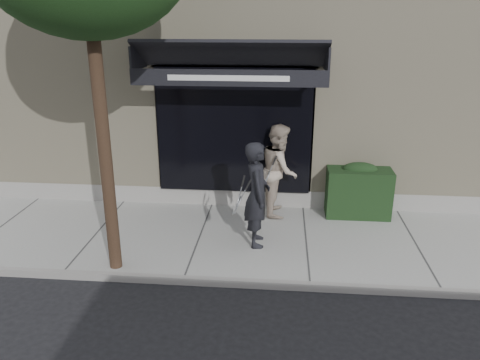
# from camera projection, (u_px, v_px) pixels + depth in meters

# --- Properties ---
(ground) EXTENTS (80.00, 80.00, 0.00)m
(ground) POSITION_uv_depth(u_px,v_px,m) (306.00, 244.00, 8.79)
(ground) COLOR black
(ground) RESTS_ON ground
(sidewalk) EXTENTS (20.00, 3.00, 0.12)m
(sidewalk) POSITION_uv_depth(u_px,v_px,m) (306.00, 242.00, 8.77)
(sidewalk) COLOR gray
(sidewalk) RESTS_ON ground
(curb) EXTENTS (20.00, 0.10, 0.14)m
(curb) POSITION_uv_depth(u_px,v_px,m) (310.00, 286.00, 7.31)
(curb) COLOR gray
(curb) RESTS_ON ground
(building_facade) EXTENTS (14.30, 8.04, 5.64)m
(building_facade) POSITION_uv_depth(u_px,v_px,m) (302.00, 68.00, 12.53)
(building_facade) COLOR beige
(building_facade) RESTS_ON ground
(hedge) EXTENTS (1.30, 0.70, 1.14)m
(hedge) POSITION_uv_depth(u_px,v_px,m) (358.00, 190.00, 9.65)
(hedge) COLOR black
(hedge) RESTS_ON sidewalk
(pedestrian_front) EXTENTS (0.68, 0.90, 1.91)m
(pedestrian_front) POSITION_uv_depth(u_px,v_px,m) (257.00, 195.00, 8.27)
(pedestrian_front) COLOR black
(pedestrian_front) RESTS_ON sidewalk
(pedestrian_back) EXTENTS (0.73, 0.97, 1.91)m
(pedestrian_back) POSITION_uv_depth(u_px,v_px,m) (280.00, 170.00, 9.60)
(pedestrian_back) COLOR #BBA895
(pedestrian_back) RESTS_ON sidewalk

